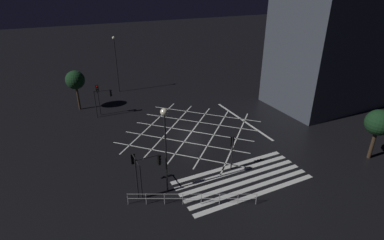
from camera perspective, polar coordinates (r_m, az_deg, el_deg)
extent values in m
plane|color=black|center=(35.41, 0.00, -2.18)|extent=(200.00, 200.00, 0.00)
cube|color=silver|center=(29.29, 7.05, -8.82)|extent=(12.01, 0.50, 0.01)
cube|color=silver|center=(28.68, 8.01, -9.71)|extent=(12.01, 0.50, 0.01)
cube|color=silver|center=(28.08, 9.03, -10.64)|extent=(12.01, 0.50, 0.01)
cube|color=silver|center=(27.51, 10.09, -11.60)|extent=(12.01, 0.50, 0.01)
cube|color=silver|center=(26.95, 11.21, -12.60)|extent=(12.01, 0.50, 0.01)
cube|color=silver|center=(26.40, 12.39, -13.63)|extent=(12.01, 0.50, 0.01)
cube|color=silver|center=(34.23, 8.48, -3.51)|extent=(10.48, 10.48, 0.01)
cube|color=silver|center=(31.08, -3.27, -6.46)|extent=(10.48, 10.48, 0.01)
cube|color=silver|center=(34.72, 4.17, -2.84)|extent=(10.48, 10.48, 0.01)
cube|color=silver|center=(33.21, -1.52, -4.18)|extent=(10.48, 10.48, 0.01)
cube|color=silver|center=(35.41, 0.00, -2.17)|extent=(10.48, 10.48, 0.01)
cube|color=silver|center=(35.41, 0.00, -2.17)|extent=(10.48, 10.48, 0.01)
cube|color=silver|center=(36.28, -3.98, -1.52)|extent=(10.48, 10.48, 0.01)
cube|color=silver|center=(37.68, 1.34, -0.40)|extent=(10.48, 10.48, 0.01)
cube|color=silver|center=(37.33, -7.76, -0.90)|extent=(10.48, 10.48, 0.01)
cube|color=silver|center=(39.99, 2.53, 1.16)|extent=(10.48, 10.48, 0.01)
cube|color=silver|center=(38.75, 9.60, -0.02)|extent=(0.30, 12.01, 0.01)
cube|color=black|center=(65.18, 32.18, 8.75)|extent=(1.40, 0.06, 1.80)
cube|color=black|center=(62.22, 30.32, 8.55)|extent=(1.40, 0.06, 1.80)
cube|color=black|center=(59.33, 28.28, 8.31)|extent=(1.40, 0.06, 1.80)
cube|color=beige|center=(56.52, 26.03, 8.04)|extent=(1.40, 0.06, 1.80)
cube|color=beige|center=(53.80, 23.56, 7.73)|extent=(1.40, 0.06, 1.80)
cube|color=black|center=(51.20, 20.84, 7.37)|extent=(1.40, 0.06, 1.80)
cube|color=beige|center=(48.72, 17.84, 6.96)|extent=(1.40, 0.06, 1.80)
cube|color=black|center=(46.39, 14.54, 6.48)|extent=(1.40, 0.06, 1.80)
cube|color=black|center=(61.54, 31.00, 11.48)|extent=(1.40, 0.06, 1.80)
cube|color=black|center=(58.61, 28.95, 11.39)|extent=(1.40, 0.06, 1.80)
cube|color=black|center=(55.77, 26.69, 11.28)|extent=(1.40, 0.06, 1.80)
cube|color=beige|center=(53.01, 24.19, 11.13)|extent=(1.40, 0.06, 1.80)
cube|color=beige|center=(50.37, 21.43, 10.95)|extent=(1.40, 0.06, 1.80)
cube|color=black|center=(47.85, 18.37, 10.72)|extent=(1.40, 0.06, 1.80)
cube|color=black|center=(45.48, 14.99, 10.43)|extent=(1.40, 0.06, 1.80)
cube|color=beige|center=(61.03, 31.70, 14.46)|extent=(1.40, 0.06, 1.80)
cube|color=black|center=(58.08, 29.65, 14.53)|extent=(1.40, 0.06, 1.80)
cube|color=black|center=(55.21, 27.37, 14.59)|extent=(1.40, 0.06, 1.80)
cube|color=beige|center=(52.43, 24.84, 14.62)|extent=(1.40, 0.06, 1.80)
cube|color=black|center=(49.75, 22.04, 14.63)|extent=(1.40, 0.06, 1.80)
cube|color=beige|center=(47.20, 18.93, 14.60)|extent=(1.40, 0.06, 1.80)
cube|color=black|center=(44.79, 15.47, 14.52)|extent=(1.40, 0.06, 1.80)
cube|color=black|center=(60.70, 32.44, 17.48)|extent=(1.40, 0.06, 1.80)
cube|color=black|center=(57.73, 30.38, 17.72)|extent=(1.40, 0.06, 1.80)
cube|color=black|center=(54.84, 28.08, 17.95)|extent=(1.40, 0.06, 1.80)
cube|color=beige|center=(52.04, 25.53, 18.17)|extent=(1.40, 0.06, 1.80)
cube|color=black|center=(49.34, 22.69, 18.38)|extent=(1.40, 0.06, 1.80)
cube|color=beige|center=(46.77, 19.52, 18.57)|extent=(1.40, 0.06, 1.80)
cube|color=black|center=(44.34, 15.99, 18.71)|extent=(1.40, 0.06, 1.80)
cylinder|color=black|center=(24.69, -9.70, -11.63)|extent=(0.11, 0.11, 3.30)
cylinder|color=black|center=(24.66, -10.65, -7.52)|extent=(0.09, 2.04, 0.09)
cube|color=black|center=(25.74, -11.20, -7.24)|extent=(0.28, 0.16, 0.90)
sphere|color=black|center=(25.68, -11.32, -6.55)|extent=(0.18, 0.18, 0.18)
sphere|color=orange|center=(25.84, -11.27, -7.11)|extent=(0.18, 0.18, 0.18)
sphere|color=black|center=(26.00, -11.21, -7.67)|extent=(0.18, 0.18, 0.18)
cube|color=black|center=(25.67, -11.15, -7.34)|extent=(0.36, 0.02, 0.98)
cylinder|color=black|center=(40.17, -17.91, 2.86)|extent=(0.11, 0.11, 3.67)
cylinder|color=black|center=(39.71, -16.78, 5.37)|extent=(2.05, 0.09, 0.09)
cube|color=black|center=(40.01, -15.26, 5.02)|extent=(0.16, 0.28, 0.90)
sphere|color=red|center=(39.93, -15.15, 5.45)|extent=(0.18, 0.18, 0.18)
sphere|color=black|center=(40.03, -15.10, 5.05)|extent=(0.18, 0.18, 0.18)
sphere|color=black|center=(40.13, -15.05, 4.64)|extent=(0.18, 0.18, 0.18)
cube|color=black|center=(39.99, -15.38, 5.00)|extent=(0.02, 0.36, 0.98)
cylinder|color=black|center=(40.67, -17.35, 3.63)|extent=(0.11, 0.11, 4.23)
cube|color=black|center=(40.00, -17.61, 5.72)|extent=(0.28, 0.16, 0.90)
sphere|color=red|center=(39.80, -17.64, 6.07)|extent=(0.18, 0.18, 0.18)
sphere|color=black|center=(39.90, -17.58, 5.67)|extent=(0.18, 0.18, 0.18)
sphere|color=black|center=(39.99, -17.53, 5.26)|extent=(0.18, 0.18, 0.18)
cube|color=black|center=(40.09, -17.63, 5.75)|extent=(0.36, 0.02, 0.98)
cylinder|color=black|center=(24.58, -10.49, -11.09)|extent=(0.11, 0.11, 3.86)
cylinder|color=black|center=(23.78, -8.56, -7.09)|extent=(1.95, 0.09, 0.09)
cube|color=black|center=(24.27, -6.29, -7.49)|extent=(0.16, 0.28, 0.90)
sphere|color=black|center=(24.14, -6.08, -6.83)|extent=(0.18, 0.18, 0.18)
sphere|color=black|center=(24.30, -6.04, -7.43)|extent=(0.18, 0.18, 0.18)
sphere|color=green|center=(24.46, -6.01, -8.02)|extent=(0.18, 0.18, 0.18)
cube|color=black|center=(24.24, -6.49, -7.54)|extent=(0.02, 0.36, 0.98)
cylinder|color=black|center=(28.08, 7.60, -6.30)|extent=(0.11, 0.11, 3.46)
cube|color=black|center=(27.56, 7.60, -3.99)|extent=(0.28, 0.16, 0.90)
sphere|color=black|center=(27.49, 7.51, -3.35)|extent=(0.18, 0.18, 0.18)
sphere|color=orange|center=(27.64, 7.47, -3.89)|extent=(0.18, 0.18, 0.18)
sphere|color=black|center=(27.78, 7.44, -4.43)|extent=(0.18, 0.18, 0.18)
cube|color=black|center=(27.49, 7.70, -4.07)|extent=(0.36, 0.02, 0.98)
cylinder|color=black|center=(48.20, -14.16, 9.89)|extent=(0.14, 0.14, 8.30)
sphere|color=#F4EAC6|center=(47.30, -14.72, 14.89)|extent=(0.45, 0.45, 0.45)
cylinder|color=black|center=(24.19, -4.97, -6.65)|extent=(0.14, 0.14, 7.16)
sphere|color=#F4EAC6|center=(22.43, -5.33, 1.53)|extent=(0.61, 0.61, 0.61)
cylinder|color=#38281C|center=(34.62, 31.12, -4.05)|extent=(0.36, 0.36, 2.99)
sphere|color=#143319|center=(33.64, 32.03, -0.40)|extent=(2.52, 2.52, 2.52)
cylinder|color=#38281C|center=(43.66, -20.84, 3.92)|extent=(0.28, 0.28, 3.28)
sphere|color=#143319|center=(42.86, -21.37, 7.12)|extent=(2.49, 2.49, 2.49)
cylinder|color=#B7B7BC|center=(25.07, -12.15, -14.49)|extent=(0.05, 0.05, 1.05)
cylinder|color=#B7B7BC|center=(24.82, -8.74, -14.65)|extent=(0.05, 0.05, 1.05)
cylinder|color=#B7B7BC|center=(24.64, -5.27, -14.75)|extent=(0.05, 0.05, 1.05)
cylinder|color=#B7B7BC|center=(24.56, -1.76, -14.80)|extent=(0.05, 0.05, 1.05)
cylinder|color=#B7B7BC|center=(24.56, 1.76, -14.80)|extent=(0.05, 0.05, 1.05)
cylinder|color=#B7B7BC|center=(24.64, 5.27, -14.75)|extent=(0.05, 0.05, 1.05)
cylinder|color=#B7B7BC|center=(24.82, 8.74, -14.65)|extent=(0.05, 0.05, 1.05)
cylinder|color=#B7B7BC|center=(25.07, 12.15, -14.49)|extent=(0.05, 0.05, 1.05)
cylinder|color=#B7B7BC|center=(24.24, 0.00, -13.93)|extent=(9.22, 4.47, 0.04)
cylinder|color=#B7B7BC|center=(24.51, 0.00, -14.72)|extent=(9.22, 4.47, 0.04)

